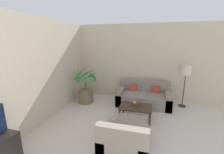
# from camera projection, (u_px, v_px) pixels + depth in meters

# --- Properties ---
(wall_back) EXTENTS (7.78, 0.06, 2.70)m
(wall_back) POSITION_uv_depth(u_px,v_px,m) (164.00, 63.00, 5.20)
(wall_back) COLOR beige
(wall_back) RESTS_ON ground_plane
(wall_left) EXTENTS (0.06, 8.23, 2.70)m
(wall_left) POSITION_uv_depth(u_px,v_px,m) (4.00, 82.00, 2.87)
(wall_left) COLOR beige
(wall_left) RESTS_ON ground_plane
(potted_palm) EXTENTS (0.83, 0.91, 1.29)m
(potted_palm) POSITION_uv_depth(u_px,v_px,m) (86.00, 90.00, 5.22)
(potted_palm) COLOR brown
(potted_palm) RESTS_ON ground_plane
(sofa_loveseat) EXTENTS (1.75, 0.88, 0.76)m
(sofa_loveseat) POSITION_uv_depth(u_px,v_px,m) (144.00, 97.00, 5.07)
(sofa_loveseat) COLOR gray
(sofa_loveseat) RESTS_ON ground_plane
(floor_lamp) EXTENTS (0.29, 0.29, 1.37)m
(floor_lamp) POSITION_uv_depth(u_px,v_px,m) (186.00, 73.00, 4.70)
(floor_lamp) COLOR #2D2823
(floor_lamp) RESTS_ON ground_plane
(coffee_table) EXTENTS (0.88, 0.58, 0.37)m
(coffee_table) POSITION_uv_depth(u_px,v_px,m) (136.00, 108.00, 4.11)
(coffee_table) COLOR #38281E
(coffee_table) RESTS_ON ground_plane
(fruit_bowl) EXTENTS (0.22, 0.22, 0.05)m
(fruit_bowl) POSITION_uv_depth(u_px,v_px,m) (135.00, 104.00, 4.17)
(fruit_bowl) COLOR #42382D
(fruit_bowl) RESTS_ON coffee_table
(apple_red) EXTENTS (0.06, 0.06, 0.06)m
(apple_red) POSITION_uv_depth(u_px,v_px,m) (138.00, 103.00, 4.14)
(apple_red) COLOR red
(apple_red) RESTS_ON fruit_bowl
(apple_green) EXTENTS (0.07, 0.07, 0.07)m
(apple_green) POSITION_uv_depth(u_px,v_px,m) (133.00, 102.00, 4.19)
(apple_green) COLOR olive
(apple_green) RESTS_ON fruit_bowl
(orange_fruit) EXTENTS (0.08, 0.08, 0.08)m
(orange_fruit) POSITION_uv_depth(u_px,v_px,m) (135.00, 103.00, 4.11)
(orange_fruit) COLOR orange
(orange_fruit) RESTS_ON fruit_bowl
(armchair) EXTENTS (0.85, 0.79, 0.83)m
(armchair) POSITION_uv_depth(u_px,v_px,m) (124.00, 146.00, 2.69)
(armchair) COLOR gray
(armchair) RESTS_ON ground_plane
(ottoman) EXTENTS (0.67, 0.53, 0.37)m
(ottoman) POSITION_uv_depth(u_px,v_px,m) (132.00, 127.00, 3.45)
(ottoman) COLOR gray
(ottoman) RESTS_ON ground_plane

